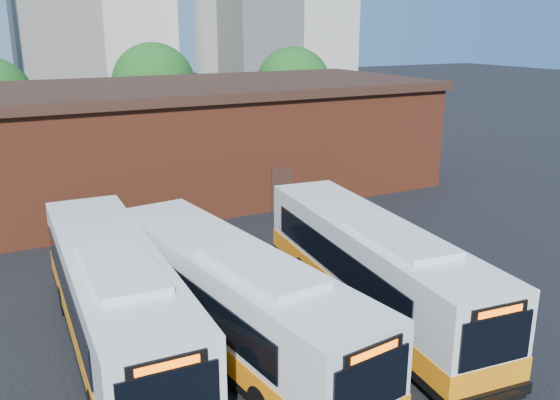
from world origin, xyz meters
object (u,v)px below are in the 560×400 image
bus_west (116,304)px  bus_midwest (233,304)px  transit_worker (475,314)px  bus_mideast (373,271)px

bus_west → bus_midwest: 3.51m
transit_worker → bus_midwest: bearing=56.8°
bus_west → bus_mideast: size_ratio=1.01×
bus_midwest → transit_worker: bearing=-31.8°
bus_west → bus_mideast: bus_west is taller
bus_midwest → bus_mideast: size_ratio=1.00×
bus_midwest → transit_worker: size_ratio=6.27×
bus_mideast → transit_worker: bus_mideast is taller
bus_mideast → transit_worker: (1.55, -3.19, -0.53)m
bus_west → transit_worker: (9.87, -4.66, -0.56)m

